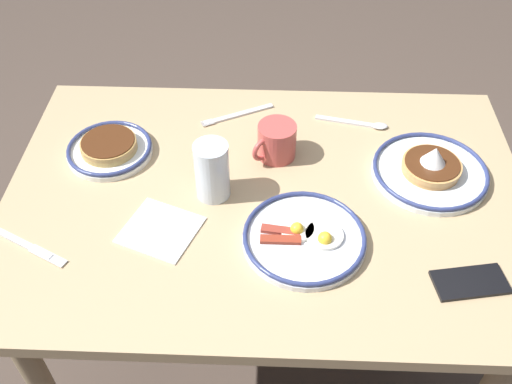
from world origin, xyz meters
The scene contains 12 objects.
ground_plane centered at (0.00, 0.00, 0.00)m, with size 6.00×6.00×0.00m, color #4F4036.
dining_table centered at (0.00, 0.00, 0.65)m, with size 1.19×0.81×0.75m.
plate_near_main centered at (-0.38, -0.08, 0.76)m, with size 0.27×0.27×0.08m.
plate_center_pancakes centered at (0.38, -0.13, 0.76)m, with size 0.21×0.21×0.04m.
plate_far_companion centered at (-0.08, 0.14, 0.76)m, with size 0.26×0.26×0.04m.
coffee_mug centered at (-0.02, -0.14, 0.79)m, with size 0.11×0.10×0.09m.
drinking_glass centered at (0.12, 0.00, 0.81)m, with size 0.08×0.08×0.14m.
cell_phone centered at (-0.41, 0.23, 0.75)m, with size 0.14×0.07×0.01m, color black.
paper_napkin centered at (0.22, 0.12, 0.75)m, with size 0.15×0.14×0.00m, color white.
fork_near centered at (0.08, -0.29, 0.75)m, with size 0.19×0.10×0.01m.
butter_knife centered at (0.51, 0.16, 0.75)m, with size 0.22×0.12×0.01m.
tea_spoon centered at (-0.24, -0.26, 0.75)m, with size 0.18×0.05×0.01m.
Camera 1 is at (-0.01, 0.92, 1.68)m, focal length 40.48 mm.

